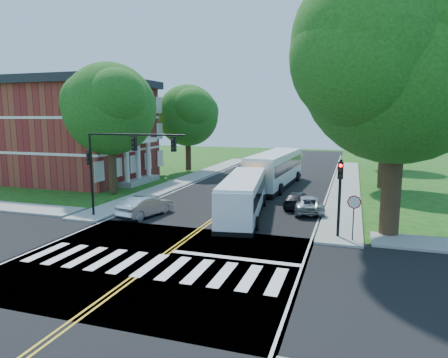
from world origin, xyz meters
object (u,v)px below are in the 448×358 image
at_px(signal_nw, 120,155).
at_px(hatchback, 145,206).
at_px(signal_ne, 340,188).
at_px(bus_follow, 275,169).
at_px(bus_lead, 243,196).
at_px(dark_sedan, 298,200).
at_px(suv, 307,204).

xyz_separation_m(signal_nw, hatchback, (1.08, 1.26, -3.64)).
height_order(signal_ne, bus_follow, signal_ne).
height_order(signal_nw, hatchback, signal_nw).
height_order(bus_lead, dark_sedan, bus_lead).
xyz_separation_m(signal_nw, dark_sedan, (10.82, 7.33, -3.78)).
distance_m(suv, dark_sedan, 1.61).
bearing_deg(hatchback, bus_lead, -149.03).
height_order(bus_follow, dark_sedan, bus_follow).
xyz_separation_m(bus_follow, dark_sedan, (3.35, -8.38, -1.20)).
height_order(signal_nw, bus_follow, signal_nw).
xyz_separation_m(signal_ne, bus_follow, (-6.59, 15.71, -1.16)).
relative_size(signal_ne, bus_follow, 0.33).
xyz_separation_m(hatchback, suv, (10.58, 4.71, -0.11)).
bearing_deg(dark_sedan, suv, 125.20).
bearing_deg(dark_sedan, signal_ne, 117.58).
height_order(hatchback, dark_sedan, hatchback).
xyz_separation_m(signal_nw, signal_ne, (14.06, 0.01, -1.41)).
bearing_deg(hatchback, signal_ne, -172.02).
distance_m(signal_nw, bus_follow, 17.59).
distance_m(signal_nw, dark_sedan, 13.60).
distance_m(bus_lead, suv, 4.94).
bearing_deg(signal_nw, dark_sedan, 34.14).
height_order(bus_follow, hatchback, bus_follow).
bearing_deg(bus_follow, hatchback, 69.03).
xyz_separation_m(signal_ne, hatchback, (-12.98, 1.24, -2.23)).
bearing_deg(bus_follow, dark_sedan, 114.66).
distance_m(signal_ne, bus_follow, 17.07).
height_order(suv, dark_sedan, suv).
bearing_deg(dark_sedan, signal_nw, 37.87).
height_order(signal_ne, hatchback, signal_ne).
height_order(signal_nw, signal_ne, signal_nw).
distance_m(hatchback, suv, 11.58).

